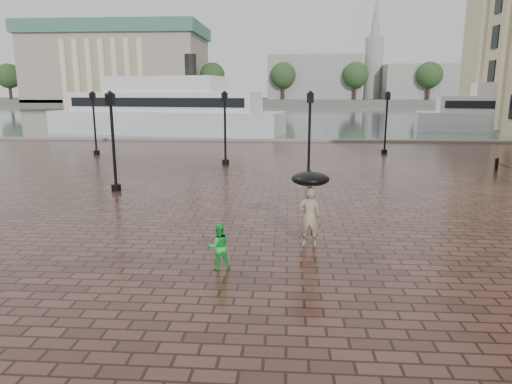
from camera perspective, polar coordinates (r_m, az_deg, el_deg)
ground at (r=11.20m, az=-6.17°, el=-11.19°), size 300.00×300.00×0.00m
harbour_water at (r=102.21m, az=3.01°, el=9.91°), size 240.00×240.00×0.00m
quay_edge at (r=42.37m, az=1.46°, el=6.37°), size 80.00×0.60×0.30m
far_shore at (r=170.14m, az=3.46°, el=11.25°), size 300.00×60.00×2.00m
museum at (r=165.10m, az=-16.73°, el=15.21°), size 57.00×32.50×26.00m
distant_skyline at (r=166.71m, az=20.72°, el=13.38°), size 102.50×22.00×33.00m
far_trees at (r=148.19m, az=3.40°, el=14.33°), size 188.00×8.00×13.50m
street_lamps at (r=27.99m, az=-3.18°, el=8.01°), size 21.44×14.44×4.40m
adult_pedestrian at (r=13.44m, az=6.69°, el=-3.09°), size 0.66×0.45×1.79m
child_pedestrian at (r=11.78m, az=-4.66°, el=-6.80°), size 0.70×0.62×1.20m
ferry_near at (r=50.52m, az=-11.22°, el=9.94°), size 25.85×10.55×8.25m
umbrella at (r=13.19m, az=6.81°, el=1.64°), size 1.10×1.10×1.17m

